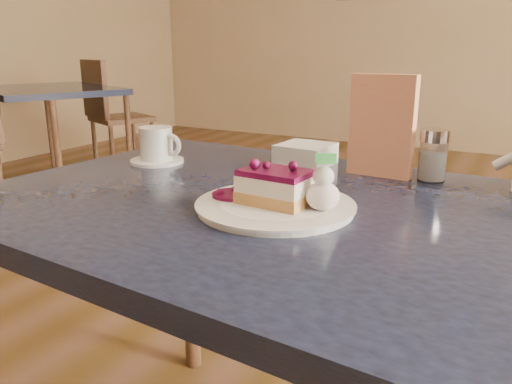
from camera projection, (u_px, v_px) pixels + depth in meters
The scene contains 10 objects.
main_table at pixel (288, 243), 0.93m from camera, with size 1.25×0.88×0.75m.
dessert_plate at pixel (275, 206), 0.87m from camera, with size 0.27×0.27×0.01m, color white.
cheesecake_slice at pixel (276, 187), 0.86m from camera, with size 0.12×0.09×0.06m.
whipped_cream at pixel (323, 196), 0.82m from camera, with size 0.06×0.06×0.05m.
berry_sauce at pixel (234, 195), 0.90m from camera, with size 0.08×0.08×0.01m, color #4B0529.
coffee_set at pixel (157, 147), 1.21m from camera, with size 0.14×0.13×0.09m.
menu_card at pixel (382, 126), 1.07m from camera, with size 0.14×0.03×0.22m, color beige.
sugar_shaker at pixel (433, 155), 1.04m from camera, with size 0.06×0.06×0.11m.
napkin_stack at pixel (305, 154), 1.20m from camera, with size 0.12×0.12×0.05m, color white.
bg_table_far_left at pixel (58, 182), 3.66m from camera, with size 1.23×1.82×1.21m.
Camera 1 is at (0.20, -0.39, 1.02)m, focal length 35.00 mm.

